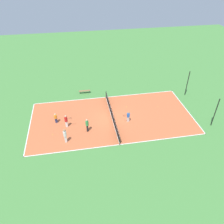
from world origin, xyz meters
TOP-DOWN VIEW (x-y plane):
  - ground_plane at (0.00, 0.00)m, footprint 80.00×80.00m
  - court_surface at (0.00, 0.00)m, footprint 10.20×20.74m
  - tennis_net at (0.00, 0.00)m, footprint 10.00×0.10m
  - bench at (-6.76, -3.03)m, footprint 0.36×1.71m
  - player_center_orange at (-0.21, -7.06)m, footprint 0.46×0.46m
  - player_far_green at (2.11, -3.34)m, footprint 0.39×0.39m
  - player_near_white at (3.58, -5.89)m, footprint 0.38×0.38m
  - player_near_blue at (1.15, 1.85)m, footprint 0.58×0.99m
  - player_coach_red at (0.86, -5.76)m, footprint 0.48×0.97m
  - tennis_ball_far_baseline at (-1.35, 6.73)m, footprint 0.07×0.07m
  - tennis_ball_near_net at (-2.00, 2.39)m, footprint 0.07×0.07m
  - tennis_ball_left_sideline at (2.05, -7.44)m, footprint 0.07×0.07m
  - fence_post_back_left at (-3.68, 11.82)m, footprint 0.12×0.12m
  - fence_post_back_right at (3.68, 11.82)m, footprint 0.12×0.12m

SIDE VIEW (x-z plane):
  - ground_plane at x=0.00m, z-range 0.00..0.00m
  - court_surface at x=0.00m, z-range 0.00..0.02m
  - tennis_ball_far_baseline at x=-1.35m, z-range 0.02..0.09m
  - tennis_ball_near_net at x=-2.00m, z-range 0.02..0.09m
  - tennis_ball_left_sideline at x=2.05m, z-range 0.02..0.09m
  - bench at x=-6.76m, z-range 0.17..0.62m
  - tennis_net at x=0.00m, z-range 0.03..1.06m
  - player_center_orange at x=-0.21m, z-range 0.10..1.46m
  - player_near_blue at x=1.15m, z-range 0.12..1.58m
  - player_coach_red at x=0.86m, z-range 0.15..1.87m
  - player_far_green at x=2.11m, z-range 0.16..1.94m
  - player_near_white at x=3.58m, z-range 0.17..2.01m
  - fence_post_back_left at x=-3.68m, z-range 0.00..3.87m
  - fence_post_back_right at x=3.68m, z-range 0.00..3.87m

